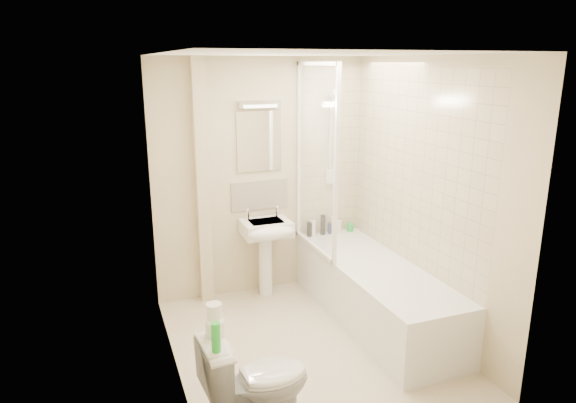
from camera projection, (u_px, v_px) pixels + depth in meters
name	position (u px, v px, depth m)	size (l,w,h in m)	color
floor	(308.00, 345.00, 4.39)	(2.50, 2.50, 0.00)	beige
wall_back	(261.00, 178.00, 5.21)	(2.20, 0.02, 2.40)	beige
wall_left	(169.00, 225.00, 3.70)	(0.02, 2.50, 2.40)	beige
wall_right	(426.00, 198.00, 4.45)	(0.02, 2.50, 2.40)	beige
ceiling	(311.00, 54.00, 3.76)	(2.20, 2.50, 0.02)	white
tile_back	(329.00, 152.00, 5.39)	(0.70, 0.01, 1.75)	beige
tile_right	(413.00, 168.00, 4.57)	(0.01, 2.10, 1.75)	beige
pipe_boxing	(202.00, 185.00, 4.94)	(0.12, 0.12, 2.40)	beige
splashback	(260.00, 195.00, 5.24)	(0.60, 0.01, 0.30)	beige
mirror	(259.00, 141.00, 5.09)	(0.46, 0.01, 0.60)	white
strip_light	(259.00, 104.00, 4.97)	(0.42, 0.07, 0.07)	silver
bathtub	(374.00, 291.00, 4.75)	(0.70, 2.10, 0.55)	white
shower_screen	(316.00, 159.00, 4.87)	(0.04, 0.92, 1.80)	white
shower_fixture	(331.00, 141.00, 5.32)	(0.10, 0.16, 0.99)	white
pedestal_sink	(267.00, 237.00, 5.13)	(0.48, 0.45, 0.92)	white
bottle_black_a	(310.00, 229.00, 5.45)	(0.06, 0.06, 0.16)	black
bottle_white_a	(313.00, 228.00, 5.46)	(0.06, 0.06, 0.16)	white
bottle_black_b	(323.00, 225.00, 5.49)	(0.05, 0.05, 0.22)	black
bottle_blue	(330.00, 228.00, 5.53)	(0.05, 0.05, 0.12)	navy
bottle_cream	(333.00, 225.00, 5.53)	(0.07, 0.07, 0.19)	beige
bottle_white_b	(339.00, 226.00, 5.57)	(0.05, 0.05, 0.14)	white
bottle_green	(350.00, 227.00, 5.62)	(0.07, 0.07, 0.09)	green
toilet	(256.00, 383.00, 3.29)	(0.72, 0.45, 0.71)	white
toilet_roll_lower	(215.00, 328.00, 3.16)	(0.12, 0.12, 0.10)	white
toilet_roll_upper	(214.00, 311.00, 3.18)	(0.10, 0.10, 0.09)	white
green_bottle	(216.00, 337.00, 2.97)	(0.05, 0.05, 0.18)	green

